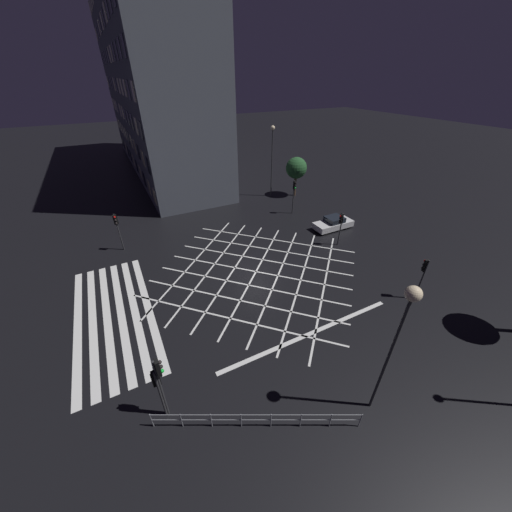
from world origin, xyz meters
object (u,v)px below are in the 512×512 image
object	(u,v)px
traffic_light_sw_main	(117,225)
street_tree_near	(296,168)
waiting_car	(333,223)
traffic_light_ne_main	(424,271)
street_lamp_far	(403,320)
street_lamp_east	(272,147)
traffic_light_median_north	(341,223)
traffic_light_nw_main	(294,190)
traffic_light_se_main	(157,384)
traffic_light_se_cross	(160,377)

from	to	relation	value
traffic_light_sw_main	street_tree_near	distance (m)	22.95
street_tree_near	waiting_car	size ratio (longest dim) A/B	1.17
street_tree_near	traffic_light_sw_main	bearing A→B (deg)	-78.40
traffic_light_ne_main	street_lamp_far	world-z (taller)	street_lamp_far
street_lamp_east	street_tree_near	xyz separation A→B (m)	(1.29, 2.98, -2.67)
traffic_light_ne_main	street_lamp_far	xyz separation A→B (m)	(4.60, -9.18, 3.61)
traffic_light_median_north	street_tree_near	distance (m)	13.72
traffic_light_nw_main	street_lamp_east	distance (m)	7.18
street_lamp_far	waiting_car	bearing A→B (deg)	145.53
traffic_light_ne_main	street_tree_near	size ratio (longest dim) A/B	0.67
traffic_light_se_main	traffic_light_ne_main	bearing A→B (deg)	-89.28
street_lamp_far	traffic_light_se_cross	bearing A→B (deg)	-115.18
traffic_light_ne_main	street_tree_near	xyz separation A→B (m)	(-21.84, 3.80, 1.25)
traffic_light_ne_main	street_lamp_east	xyz separation A→B (m)	(-23.13, 0.82, 3.93)
traffic_light_se_main	waiting_car	bearing A→B (deg)	-59.94
traffic_light_se_main	traffic_light_se_cross	bearing A→B (deg)	-109.83
traffic_light_se_cross	traffic_light_se_main	xyz separation A→B (m)	(-0.07, -0.18, -0.50)
traffic_light_se_main	street_lamp_far	size ratio (longest dim) A/B	0.43
traffic_light_median_north	street_lamp_east	size ratio (longest dim) A/B	0.37
traffic_light_median_north	street_lamp_east	distance (m)	14.99
traffic_light_median_north	waiting_car	xyz separation A→B (m)	(-2.89, 1.89, -1.73)
traffic_light_median_north	traffic_light_se_main	world-z (taller)	traffic_light_se_main
traffic_light_sw_main	street_tree_near	size ratio (longest dim) A/B	0.72
traffic_light_ne_main	traffic_light_se_main	world-z (taller)	traffic_light_ne_main
waiting_car	street_lamp_far	bearing A→B (deg)	55.53
traffic_light_se_cross	traffic_light_nw_main	bearing A→B (deg)	42.76
traffic_light_sw_main	street_lamp_far	xyz separation A→B (m)	(21.83, 9.48, 3.41)
traffic_light_nw_main	street_lamp_far	xyz separation A→B (m)	(21.49, -9.44, 3.19)
traffic_light_median_north	street_lamp_east	bearing A→B (deg)	-93.04
traffic_light_se_main	traffic_light_nw_main	bearing A→B (deg)	-47.63
traffic_light_nw_main	traffic_light_sw_main	distance (m)	18.92
traffic_light_sw_main	traffic_light_se_main	size ratio (longest dim) A/B	1.11
traffic_light_sw_main	street_lamp_far	world-z (taller)	street_lamp_far
traffic_light_ne_main	street_lamp_far	size ratio (longest dim) A/B	0.44
traffic_light_se_main	street_lamp_far	xyz separation A→B (m)	(4.37, 9.33, 3.68)
traffic_light_sw_main	street_lamp_east	distance (m)	20.69
traffic_light_se_main	traffic_light_sw_main	bearing A→B (deg)	0.47
traffic_light_nw_main	traffic_light_se_cross	size ratio (longest dim) A/B	1.00
traffic_light_nw_main	street_lamp_far	distance (m)	23.68
traffic_light_nw_main	street_lamp_east	size ratio (longest dim) A/B	0.45
traffic_light_nw_main	waiting_car	xyz separation A→B (m)	(5.28, 1.68, -2.24)
traffic_light_se_cross	waiting_car	bearing A→B (deg)	30.42
street_lamp_east	street_lamp_far	distance (m)	29.48
traffic_light_nw_main	traffic_light_median_north	xyz separation A→B (m)	(8.18, -0.20, -0.50)
traffic_light_se_cross	traffic_light_se_main	size ratio (longest dim) A/B	1.21
traffic_light_median_north	traffic_light_se_cross	distance (m)	20.48
traffic_light_sw_main	street_tree_near	world-z (taller)	street_tree_near
street_lamp_east	traffic_light_se_main	bearing A→B (deg)	-39.61
traffic_light_median_north	street_lamp_far	distance (m)	16.61
traffic_light_nw_main	traffic_light_median_north	size ratio (longest dim) A/B	1.21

